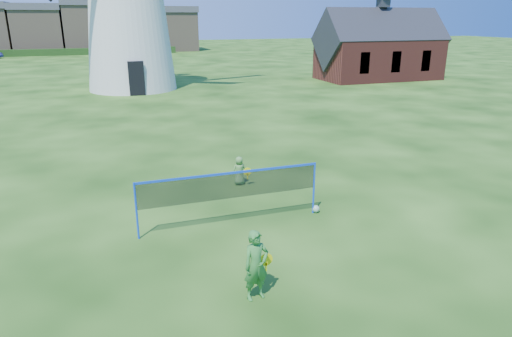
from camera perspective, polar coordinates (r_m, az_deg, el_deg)
The scene contains 6 objects.
ground at distance 12.57m, azimuth -0.11°, elevation -7.28°, with size 220.00×220.00×0.00m, color black.
chapel at distance 44.51m, azimuth 15.26°, elevation 14.25°, with size 11.33×5.49×9.58m.
badminton_net at distance 12.23m, azimuth -3.22°, elevation -2.26°, with size 5.05×0.05×1.55m.
player_girl at distance 9.27m, azimuth 0.03°, elevation -12.08°, with size 0.72×0.45×1.50m.
player_boy at distance 15.48m, azimuth -2.10°, elevation -0.28°, with size 0.60×0.39×0.99m.
play_ball at distance 13.50m, azimuth 7.52°, elevation -5.05°, with size 0.22×0.22×0.22m, color green.
Camera 1 is at (-3.71, -10.70, 5.45)m, focal length 31.82 mm.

